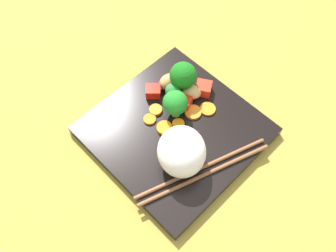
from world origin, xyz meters
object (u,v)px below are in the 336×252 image
at_px(square_plate, 175,131).
at_px(carrot_slice_4, 150,119).
at_px(broccoli_floret_2, 175,103).
at_px(chopstick_pair, 203,171).
at_px(rice_mound, 182,151).

relative_size(square_plate, carrot_slice_4, 12.00).
bearing_deg(square_plate, broccoli_floret_2, -134.00).
height_order(square_plate, chopstick_pair, chopstick_pair).
xyz_separation_m(rice_mound, chopstick_pair, (-0.01, 0.04, -0.04)).
distance_m(square_plate, broccoli_floret_2, 0.05).
relative_size(carrot_slice_4, chopstick_pair, 0.10).
distance_m(square_plate, rice_mound, 0.08).
bearing_deg(broccoli_floret_2, rice_mound, 51.32).
xyz_separation_m(square_plate, carrot_slice_4, (0.02, -0.04, 0.01)).
height_order(square_plate, carrot_slice_4, carrot_slice_4).
bearing_deg(rice_mound, broccoli_floret_2, -128.68).
distance_m(rice_mound, broccoli_floret_2, 0.10).
relative_size(rice_mound, carrot_slice_4, 3.83).
height_order(rice_mound, carrot_slice_4, rice_mound).
relative_size(square_plate, chopstick_pair, 1.15).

